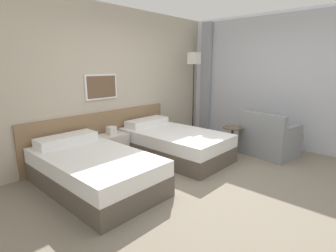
% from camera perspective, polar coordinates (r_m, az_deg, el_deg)
% --- Properties ---
extents(ground_plane, '(16.00, 16.00, 0.00)m').
position_cam_1_polar(ground_plane, '(3.92, 9.55, -12.11)').
color(ground_plane, slate).
extents(wall_headboard, '(10.00, 0.10, 2.70)m').
position_cam_1_polar(wall_headboard, '(5.05, -11.35, 8.74)').
color(wall_headboard, '#B7AD99').
rests_on(wall_headboard, ground_plane).
extents(wall_window, '(0.21, 4.64, 2.70)m').
position_cam_1_polar(wall_window, '(5.81, 24.40, 8.81)').
color(wall_window, white).
rests_on(wall_window, ground_plane).
extents(bed_near_door, '(1.12, 1.94, 0.62)m').
position_cam_1_polar(bed_near_door, '(3.80, -15.87, -9.13)').
color(bed_near_door, brown).
rests_on(bed_near_door, ground_plane).
extents(bed_near_window, '(1.12, 1.94, 0.62)m').
position_cam_1_polar(bed_near_window, '(4.83, 1.29, -3.80)').
color(bed_near_window, brown).
rests_on(bed_near_window, ground_plane).
extents(nightstand, '(0.52, 0.36, 0.60)m').
position_cam_1_polar(nightstand, '(4.82, -12.04, -4.30)').
color(nightstand, beige).
rests_on(nightstand, ground_plane).
extents(floor_lamp, '(0.24, 0.24, 1.93)m').
position_cam_1_polar(floor_lamp, '(5.94, 5.66, 12.35)').
color(floor_lamp, black).
rests_on(floor_lamp, ground_plane).
extents(side_table, '(0.36, 0.36, 0.53)m').
position_cam_1_polar(side_table, '(5.08, 13.83, -2.08)').
color(side_table, brown).
rests_on(side_table, ground_plane).
extents(armchair, '(0.88, 1.01, 0.83)m').
position_cam_1_polar(armchair, '(5.27, 21.12, -2.94)').
color(armchair, gray).
rests_on(armchair, ground_plane).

